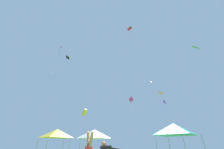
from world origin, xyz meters
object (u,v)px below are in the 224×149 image
(canopy_tent_white, at_px, (94,134))
(kite_purple_box, at_px, (164,102))
(canopy_tent_yellow, at_px, (57,133))
(kite_black_diamond, at_px, (68,58))
(kite_yellow_box, at_px, (84,112))
(canopy_tent_teal, at_px, (175,129))
(kite_magenta_diamond, at_px, (131,100))
(kite_red_box, at_px, (130,29))
(kite_pink_diamond, at_px, (161,93))
(kite_yellow_delta, at_px, (151,81))
(kite_white_delta, at_px, (52,73))
(kite_red_delta, at_px, (61,48))
(kite_lime_diamond, at_px, (196,47))

(canopy_tent_white, bearing_deg, kite_purple_box, 33.03)
(canopy_tent_yellow, height_order, kite_black_diamond, kite_black_diamond)
(kite_black_diamond, height_order, kite_yellow_box, kite_black_diamond)
(kite_yellow_box, bearing_deg, canopy_tent_teal, -50.92)
(kite_magenta_diamond, bearing_deg, kite_purple_box, -17.00)
(kite_black_diamond, relative_size, kite_yellow_box, 1.08)
(kite_red_box, xyz_separation_m, kite_pink_diamond, (10.34, 12.93, -10.00))
(kite_yellow_delta, bearing_deg, kite_yellow_box, -168.43)
(kite_black_diamond, relative_size, kite_white_delta, 1.10)
(canopy_tent_white, height_order, canopy_tent_teal, canopy_tent_teal)
(kite_black_diamond, relative_size, kite_magenta_diamond, 0.56)
(canopy_tent_yellow, distance_m, kite_magenta_diamond, 19.67)
(canopy_tent_yellow, bearing_deg, kite_red_delta, 122.96)
(canopy_tent_white, xyz_separation_m, kite_lime_diamond, (18.35, -1.12, 15.03))
(canopy_tent_teal, distance_m, kite_red_delta, 36.54)
(kite_red_delta, bearing_deg, kite_yellow_box, -20.48)
(kite_red_box, distance_m, kite_yellow_box, 20.53)
(canopy_tent_teal, bearing_deg, kite_black_diamond, 131.73)
(kite_yellow_delta, relative_size, kite_yellow_box, 0.62)
(canopy_tent_teal, xyz_separation_m, kite_purple_box, (7.06, 15.53, 7.62))
(kite_red_delta, relative_size, kite_magenta_diamond, 1.17)
(kite_pink_diamond, relative_size, kite_magenta_diamond, 0.64)
(kite_purple_box, bearing_deg, kite_lime_diamond, -75.13)
(canopy_tent_white, relative_size, kite_yellow_box, 2.55)
(kite_pink_diamond, bearing_deg, kite_white_delta, 179.90)
(kite_magenta_diamond, bearing_deg, kite_red_box, -97.73)
(kite_magenta_diamond, bearing_deg, kite_white_delta, 176.01)
(kite_black_diamond, xyz_separation_m, kite_white_delta, (-2.42, -2.94, -7.89))
(canopy_tent_teal, xyz_separation_m, kite_white_delta, (-22.28, 19.32, 16.64))
(canopy_tent_teal, bearing_deg, canopy_tent_white, 146.47)
(canopy_tent_yellow, relative_size, kite_red_box, 1.57)
(kite_black_diamond, bearing_deg, canopy_tent_white, -55.46)
(canopy_tent_white, xyz_separation_m, kite_red_delta, (-12.48, 11.82, 24.56))
(canopy_tent_white, relative_size, kite_red_delta, 1.13)
(kite_white_delta, bearing_deg, kite_yellow_box, -26.66)
(canopy_tent_teal, xyz_separation_m, kite_yellow_box, (-11.16, 13.74, 4.61))
(kite_red_delta, xyz_separation_m, kite_black_diamond, (0.95, 4.92, 0.01))
(kite_red_box, relative_size, kite_yellow_box, 1.65)
(kite_purple_box, xyz_separation_m, kite_yellow_delta, (-1.88, 1.56, 6.15))
(kite_purple_box, height_order, kite_black_diamond, kite_black_diamond)
(kite_black_diamond, distance_m, kite_white_delta, 8.76)
(kite_red_delta, bearing_deg, kite_magenta_diamond, 1.27)
(canopy_tent_teal, xyz_separation_m, kite_magenta_diamond, (-0.37, 17.80, 8.71))
(kite_lime_diamond, bearing_deg, kite_red_delta, 157.22)
(kite_red_box, bearing_deg, kite_lime_diamond, -9.23)
(kite_red_box, bearing_deg, kite_magenta_diamond, 82.27)
(canopy_tent_teal, distance_m, kite_magenta_diamond, 19.82)
(canopy_tent_teal, distance_m, kite_white_delta, 33.86)
(kite_lime_diamond, distance_m, kite_white_delta, 35.61)
(kite_white_delta, bearing_deg, kite_magenta_diamond, -3.99)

